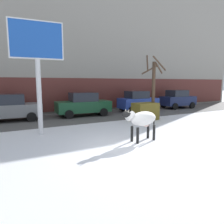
# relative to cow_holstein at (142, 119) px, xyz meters

# --- Properties ---
(ground_plane) EXTENTS (120.00, 120.00, 0.00)m
(ground_plane) POSITION_rel_cow_holstein_xyz_m (-0.97, -0.75, -1.00)
(ground_plane) COLOR white
(road_strip) EXTENTS (60.00, 5.60, 0.01)m
(road_strip) POSITION_rel_cow_holstein_xyz_m (-0.97, 7.65, -1.00)
(road_strip) COLOR #514F4C
(road_strip) RESTS_ON ground
(building_facade) EXTENTS (44.00, 6.10, 13.00)m
(building_facade) POSITION_rel_cow_holstein_xyz_m (-0.97, 13.21, 5.48)
(building_facade) COLOR gray
(building_facade) RESTS_ON ground
(cow_holstein) EXTENTS (1.92, 0.73, 1.54)m
(cow_holstein) POSITION_rel_cow_holstein_xyz_m (0.00, 0.00, 0.00)
(cow_holstein) COLOR silver
(cow_holstein) RESTS_ON ground
(billboard) EXTENTS (2.53, 0.40, 5.56)m
(billboard) POSITION_rel_cow_holstein_xyz_m (-3.79, 3.48, 3.31)
(billboard) COLOR silver
(billboard) RESTS_ON ground
(car_grey_sedan) EXTENTS (4.28, 2.15, 1.84)m
(car_grey_sedan) POSITION_rel_cow_holstein_xyz_m (-5.07, 8.21, -0.09)
(car_grey_sedan) COLOR slate
(car_grey_sedan) RESTS_ON ground
(car_darkgreen_sedan) EXTENTS (4.28, 2.15, 1.84)m
(car_darkgreen_sedan) POSITION_rel_cow_holstein_xyz_m (0.22, 8.00, -0.09)
(car_darkgreen_sedan) COLOR #194C2D
(car_darkgreen_sedan) RESTS_ON ground
(car_blue_hatchback) EXTENTS (3.58, 2.06, 1.86)m
(car_blue_hatchback) POSITION_rel_cow_holstein_xyz_m (5.46, 8.00, -0.07)
(car_blue_hatchback) COLOR #233D9E
(car_blue_hatchback) RESTS_ON ground
(car_navy_hatchback) EXTENTS (3.58, 2.06, 1.86)m
(car_navy_hatchback) POSITION_rel_cow_holstein_xyz_m (10.53, 8.08, -0.07)
(car_navy_hatchback) COLOR #19234C
(car_navy_hatchback) RESTS_ON ground
(pedestrian_near_billboard) EXTENTS (0.36, 0.24, 1.73)m
(pedestrian_near_billboard) POSITION_rel_cow_holstein_xyz_m (7.70, 10.91, -0.12)
(pedestrian_near_billboard) COLOR #282833
(pedestrian_near_billboard) RESTS_ON ground
(pedestrian_by_cars) EXTENTS (0.36, 0.24, 1.73)m
(pedestrian_by_cars) POSITION_rel_cow_holstein_xyz_m (2.60, 10.91, -0.12)
(pedestrian_by_cars) COLOR #282833
(pedestrian_by_cars) RESTS_ON ground
(bare_tree_left_lot) EXTENTS (1.56, 1.47, 4.59)m
(bare_tree_left_lot) POSITION_rel_cow_holstein_xyz_m (4.25, 4.42, 1.41)
(bare_tree_left_lot) COLOR #4C3828
(bare_tree_left_lot) RESTS_ON ground
(dumpster) EXTENTS (1.71, 1.11, 1.20)m
(dumpster) POSITION_rel_cow_holstein_xyz_m (3.44, 4.26, -0.40)
(dumpster) COLOR brown
(dumpster) RESTS_ON ground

